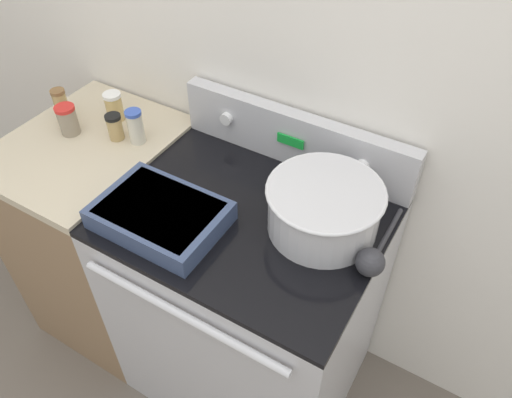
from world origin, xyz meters
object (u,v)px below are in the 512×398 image
object	(u,v)px
mixing_bowl	(324,207)
casserole_dish	(160,214)
spice_jar_blue_cap	(136,127)
spice_jar_white_cap	(114,106)
ladle	(372,260)
spice_jar_brown_cap	(61,105)
spice_jar_black_cap	(115,127)
spice_jar_red_cap	(68,120)

from	to	relation	value
mixing_bowl	casserole_dish	world-z (taller)	mixing_bowl
spice_jar_blue_cap	spice_jar_white_cap	xyz separation A→B (m)	(-0.15, 0.06, -0.01)
casserole_dish	spice_jar_blue_cap	xyz separation A→B (m)	(-0.30, 0.25, 0.04)
spice_jar_white_cap	spice_jar_blue_cap	bearing A→B (deg)	-22.21
mixing_bowl	ladle	world-z (taller)	mixing_bowl
casserole_dish	spice_jar_blue_cap	size ratio (longest dim) A/B	2.96
spice_jar_white_cap	spice_jar_brown_cap	distance (m)	0.18
mixing_bowl	spice_jar_black_cap	xyz separation A→B (m)	(-0.77, 0.01, -0.02)
spice_jar_white_cap	spice_jar_red_cap	world-z (taller)	spice_jar_red_cap
spice_jar_white_cap	spice_jar_brown_cap	xyz separation A→B (m)	(-0.15, -0.09, 0.01)
spice_jar_black_cap	spice_jar_brown_cap	world-z (taller)	spice_jar_brown_cap
spice_jar_white_cap	spice_jar_black_cap	bearing A→B (deg)	-47.01
spice_jar_red_cap	spice_jar_brown_cap	distance (m)	0.09
ladle	spice_jar_blue_cap	distance (m)	0.87
ladle	spice_jar_white_cap	xyz separation A→B (m)	(-1.01, 0.16, 0.03)
mixing_bowl	ladle	size ratio (longest dim) A/B	1.11
spice_jar_black_cap	spice_jar_red_cap	xyz separation A→B (m)	(-0.16, -0.06, 0.01)
spice_jar_blue_cap	spice_jar_white_cap	bearing A→B (deg)	157.79
spice_jar_blue_cap	spice_jar_black_cap	distance (m)	0.08
casserole_dish	ladle	size ratio (longest dim) A/B	1.21
mixing_bowl	spice_jar_white_cap	bearing A→B (deg)	173.57
casserole_dish	spice_jar_white_cap	distance (m)	0.55
casserole_dish	spice_jar_red_cap	distance (m)	0.55
spice_jar_black_cap	spice_jar_white_cap	bearing A→B (deg)	132.99
casserole_dish	spice_jar_blue_cap	world-z (taller)	spice_jar_blue_cap
spice_jar_blue_cap	spice_jar_black_cap	size ratio (longest dim) A/B	1.31
spice_jar_blue_cap	spice_jar_brown_cap	world-z (taller)	spice_jar_blue_cap
ladle	spice_jar_white_cap	size ratio (longest dim) A/B	2.83
casserole_dish	spice_jar_brown_cap	bearing A→B (deg)	160.11
ladle	spice_jar_blue_cap	xyz separation A→B (m)	(-0.86, 0.10, 0.04)
mixing_bowl	spice_jar_red_cap	xyz separation A→B (m)	(-0.92, -0.05, -0.02)
ladle	spice_jar_brown_cap	distance (m)	1.17
spice_jar_black_cap	spice_jar_red_cap	size ratio (longest dim) A/B	0.87
casserole_dish	spice_jar_red_cap	bearing A→B (deg)	161.98
mixing_bowl	spice_jar_blue_cap	bearing A→B (deg)	177.24
casserole_dish	spice_jar_black_cap	distance (m)	0.43
spice_jar_blue_cap	spice_jar_red_cap	size ratio (longest dim) A/B	1.14
spice_jar_blue_cap	spice_jar_black_cap	bearing A→B (deg)	-163.06
casserole_dish	spice_jar_white_cap	world-z (taller)	spice_jar_white_cap
ladle	mixing_bowl	bearing A→B (deg)	158.26
ladle	spice_jar_white_cap	distance (m)	1.03
spice_jar_blue_cap	casserole_dish	bearing A→B (deg)	-40.13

